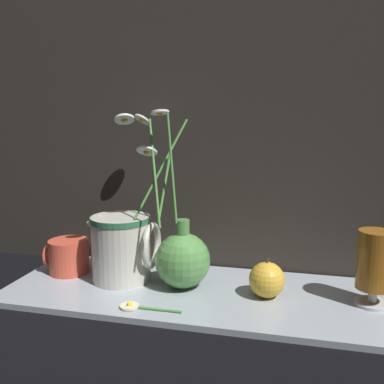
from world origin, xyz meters
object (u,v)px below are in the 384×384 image
at_px(yellow_mug, 68,256).
at_px(ceramic_pitcher, 122,246).
at_px(orange_fruit, 267,281).
at_px(tea_glass, 375,263).
at_px(vase_with_flowers, 182,256).

height_order(yellow_mug, ceramic_pitcher, ceramic_pitcher).
distance_m(yellow_mug, orange_fruit, 0.45).
xyz_separation_m(yellow_mug, orange_fruit, (0.45, -0.04, -0.00)).
relative_size(yellow_mug, ceramic_pitcher, 0.65).
relative_size(ceramic_pitcher, tea_glass, 1.06).
height_order(ceramic_pitcher, orange_fruit, ceramic_pitcher).
relative_size(vase_with_flowers, yellow_mug, 3.68).
height_order(vase_with_flowers, yellow_mug, vase_with_flowers).
xyz_separation_m(vase_with_flowers, orange_fruit, (0.18, -0.02, -0.03)).
distance_m(vase_with_flowers, tea_glass, 0.37).
bearing_deg(yellow_mug, tea_glass, -1.93).
bearing_deg(tea_glass, orange_fruit, -175.82).
distance_m(vase_with_flowers, orange_fruit, 0.18).
distance_m(yellow_mug, ceramic_pitcher, 0.14).
bearing_deg(orange_fruit, ceramic_pitcher, 175.76).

